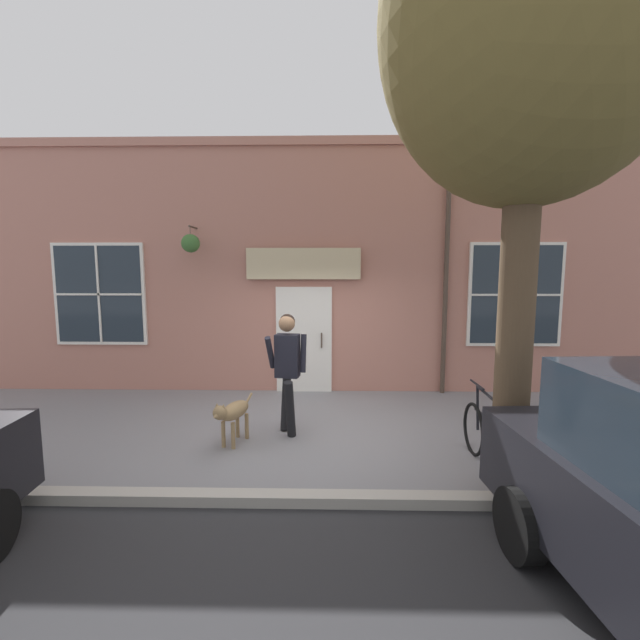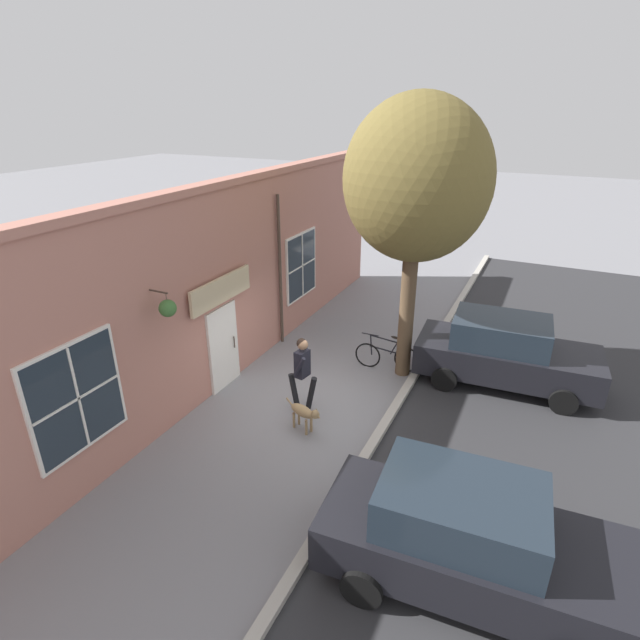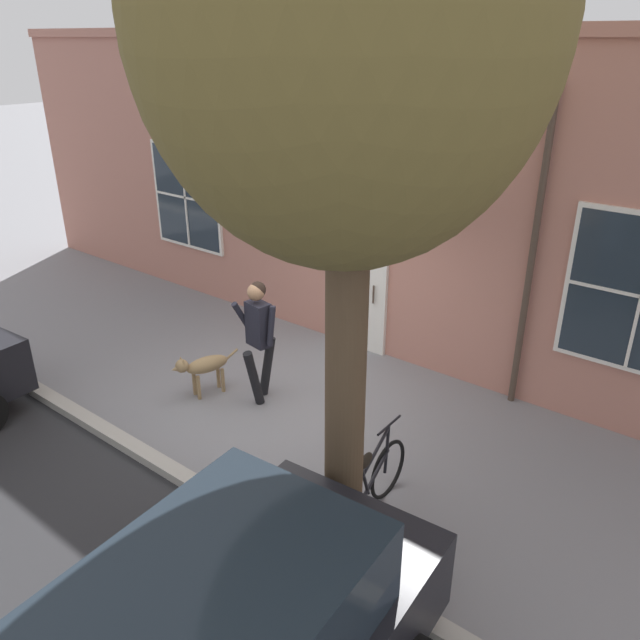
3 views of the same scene
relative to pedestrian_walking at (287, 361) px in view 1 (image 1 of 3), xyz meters
The scene contains 6 objects.
ground_plane 1.15m from the pedestrian_walking, 101.18° to the left, with size 90.00×90.00×0.00m, color gray.
storefront_facade 2.79m from the pedestrian_walking, behind, with size 0.95×18.00×4.93m.
pedestrian_walking is the anchor object (origin of this frame).
dog_on_leash 1.06m from the pedestrian_walking, 60.27° to the right, with size 1.01×0.44×0.69m.
street_tree_by_curb 4.82m from the pedestrian_walking, 58.12° to the left, with size 3.37×3.03×6.78m.
leaning_bicycle 2.96m from the pedestrian_walking, 66.83° to the left, with size 1.72×0.27×1.00m.
Camera 1 is at (6.21, 0.28, 2.45)m, focal length 24.00 mm.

